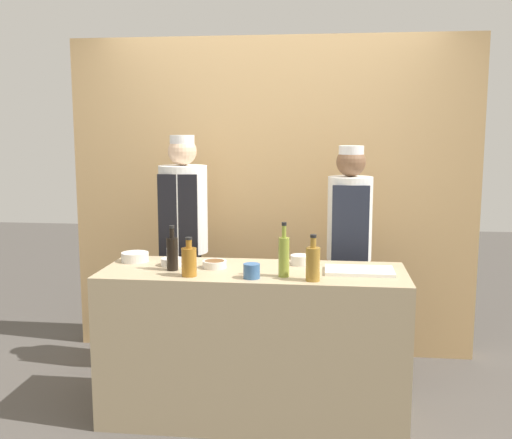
# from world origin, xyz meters

# --- Properties ---
(ground_plane) EXTENTS (14.00, 14.00, 0.00)m
(ground_plane) POSITION_xyz_m (0.00, 0.00, 0.00)
(ground_plane) COLOR #4C4742
(cabinet_wall) EXTENTS (3.06, 0.18, 2.40)m
(cabinet_wall) POSITION_xyz_m (0.00, 1.17, 1.20)
(cabinet_wall) COLOR tan
(cabinet_wall) RESTS_ON ground_plane
(counter) EXTENTS (1.78, 0.62, 0.91)m
(counter) POSITION_xyz_m (0.00, 0.00, 0.45)
(counter) COLOR tan
(counter) RESTS_ON ground_plane
(sauce_bowl_brown) EXTENTS (0.14, 0.14, 0.04)m
(sauce_bowl_brown) POSITION_xyz_m (-0.24, 0.03, 0.93)
(sauce_bowl_brown) COLOR silver
(sauce_bowl_brown) RESTS_ON counter
(sauce_bowl_red) EXTENTS (0.17, 0.17, 0.06)m
(sauce_bowl_red) POSITION_xyz_m (-0.76, 0.14, 0.94)
(sauce_bowl_red) COLOR silver
(sauce_bowl_red) RESTS_ON counter
(sauce_bowl_green) EXTENTS (0.13, 0.13, 0.04)m
(sauce_bowl_green) POSITION_xyz_m (-0.51, 0.06, 0.93)
(sauce_bowl_green) COLOR silver
(sauce_bowl_green) RESTS_ON counter
(sauce_bowl_purple) EXTENTS (0.12, 0.12, 0.06)m
(sauce_bowl_purple) POSITION_xyz_m (0.27, 0.17, 0.94)
(sauce_bowl_purple) COLOR silver
(sauce_bowl_purple) RESTS_ON counter
(cutting_board) EXTENTS (0.39, 0.23, 0.02)m
(cutting_board) POSITION_xyz_m (0.61, 0.01, 0.92)
(cutting_board) COLOR white
(cutting_board) RESTS_ON counter
(bottle_amber) EXTENTS (0.08, 0.08, 0.22)m
(bottle_amber) POSITION_xyz_m (-0.34, -0.19, 0.99)
(bottle_amber) COLOR #9E661E
(bottle_amber) RESTS_ON counter
(bottle_vinegar) EXTENTS (0.08, 0.08, 0.25)m
(bottle_vinegar) POSITION_xyz_m (0.35, -0.21, 1.01)
(bottle_vinegar) COLOR olive
(bottle_vinegar) RESTS_ON counter
(bottle_oil) EXTENTS (0.06, 0.06, 0.31)m
(bottle_oil) POSITION_xyz_m (0.19, -0.14, 1.03)
(bottle_oil) COLOR olive
(bottle_oil) RESTS_ON counter
(bottle_soy) EXTENTS (0.07, 0.07, 0.26)m
(bottle_soy) POSITION_xyz_m (-0.47, -0.06, 1.01)
(bottle_soy) COLOR black
(bottle_soy) RESTS_ON counter
(cup_blue) EXTENTS (0.09, 0.09, 0.08)m
(cup_blue) POSITION_xyz_m (0.01, -0.20, 0.95)
(cup_blue) COLOR #386093
(cup_blue) RESTS_ON counter
(chef_left) EXTENTS (0.34, 0.34, 1.68)m
(chef_left) POSITION_xyz_m (-0.58, 0.65, 0.92)
(chef_left) COLOR #28282D
(chef_left) RESTS_ON ground_plane
(chef_right) EXTENTS (0.30, 0.30, 1.61)m
(chef_right) POSITION_xyz_m (0.58, 0.65, 0.89)
(chef_right) COLOR #28282D
(chef_right) RESTS_ON ground_plane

